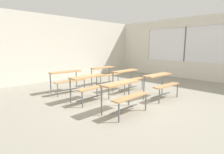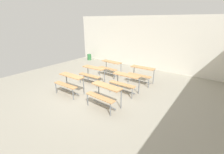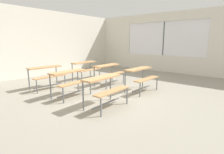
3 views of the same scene
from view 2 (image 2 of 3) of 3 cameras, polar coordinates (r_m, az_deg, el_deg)
ground at (r=6.33m, az=-6.33°, el=-6.09°), size 10.00×9.00×0.05m
wall_back at (r=9.56m, az=12.11°, el=12.17°), size 10.00×0.12×3.00m
desk_bench_r0c0 at (r=6.25m, az=-15.29°, el=-1.17°), size 1.11×0.61×0.74m
desk_bench_r0c1 at (r=5.11m, az=-2.80°, el=-5.31°), size 1.13×0.64×0.74m
desk_bench_r1c0 at (r=7.10m, az=-7.22°, el=1.99°), size 1.12×0.63×0.74m
desk_bench_r1c1 at (r=6.12m, az=4.74°, el=-0.93°), size 1.11×0.60×0.74m
desk_bench_r2c0 at (r=8.05m, az=-0.63°, el=4.34°), size 1.13×0.64×0.74m
desk_bench_r2c1 at (r=7.19m, az=10.71°, el=2.02°), size 1.11×0.61×0.74m
trash_bin at (r=11.57m, az=-8.31°, el=7.23°), size 0.28×0.28×0.41m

